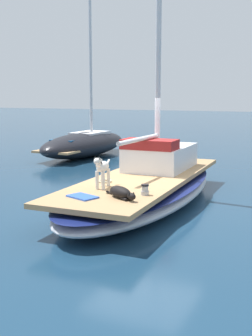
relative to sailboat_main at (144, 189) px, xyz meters
The scene contains 10 objects.
ground_plane 0.34m from the sailboat_main, ahead, with size 120.00×120.00×0.00m, color navy.
sailboat_main is the anchor object (origin of this frame).
mast_main 4.09m from the sailboat_main, 92.77° to the left, with size 0.14×2.27×8.15m.
cabin_house 1.30m from the sailboat_main, 92.53° to the left, with size 1.49×2.27×0.84m.
dog_black 2.32m from the sailboat_main, 77.41° to the right, with size 0.87×0.55×0.22m.
dog_white 1.79m from the sailboat_main, 99.10° to the right, with size 0.32×0.93×0.70m.
deck_winch 2.00m from the sailboat_main, 66.14° to the right, with size 0.16×0.16×0.21m.
coiled_rope 1.19m from the sailboat_main, 117.21° to the right, with size 0.32×0.32×0.04m, color beige.
deck_towel 2.52m from the sailboat_main, 94.36° to the right, with size 0.56×0.36×0.03m, color blue.
moored_boat_port_side 8.28m from the sailboat_main, 131.21° to the left, with size 2.03×5.70×6.98m.
Camera 1 is at (3.99, -9.23, 2.57)m, focal length 45.81 mm.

